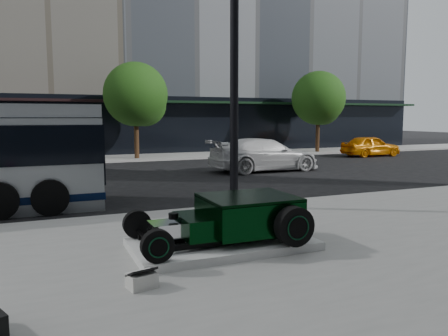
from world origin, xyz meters
name	(u,v)px	position (x,y,z in m)	size (l,w,h in m)	color
ground	(191,198)	(0.00, 0.00, 0.00)	(120.00, 120.00, 0.00)	black
sidewalk_far	(117,158)	(0.00, 14.00, 0.06)	(70.00, 4.00, 0.12)	gray
street_trees	(138,97)	(1.15, 13.07, 3.77)	(29.80, 3.80, 5.70)	black
display_plinth	(222,244)	(-1.31, -5.74, 0.20)	(3.40, 1.80, 0.15)	silver
hot_rod	(238,216)	(-0.98, -5.74, 0.70)	(3.22, 2.00, 0.81)	black
info_plaque	(142,279)	(-3.14, -7.08, 0.24)	(0.46, 0.38, 0.31)	silver
lamppost	(234,79)	(0.47, -2.35, 3.61)	(0.41, 0.41, 7.54)	black
white_sedan	(264,155)	(5.53, 5.28, 0.79)	(2.20, 5.42, 1.57)	silver
yellow_taxi	(370,146)	(15.78, 9.55, 0.68)	(1.61, 4.01, 1.37)	orange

